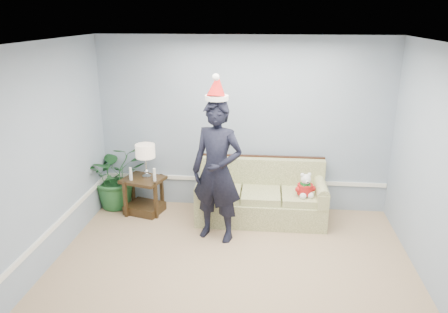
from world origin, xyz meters
name	(u,v)px	position (x,y,z in m)	size (l,w,h in m)	color
room_shell	(227,186)	(0.00, 0.00, 1.35)	(4.54, 5.04, 2.74)	tan
wainscot_trim	(149,212)	(-1.18, 1.18, 0.45)	(4.49, 4.99, 0.06)	white
sofa	(261,198)	(0.31, 2.10, 0.32)	(1.92, 0.83, 0.90)	#545F2D
side_table	(144,199)	(-1.51, 2.09, 0.22)	(0.70, 0.64, 0.57)	#3D2916
table_lamp	(145,152)	(-1.46, 2.14, 0.97)	(0.30, 0.30, 0.53)	silver
candle_pair	(143,175)	(-1.48, 1.99, 0.66)	(0.42, 0.05, 0.20)	silver
houseplant	(117,175)	(-2.00, 2.28, 0.53)	(0.96, 0.83, 1.07)	#235E2D
man	(217,171)	(-0.27, 1.41, 0.98)	(0.71, 0.47, 1.96)	black
santa_hat	(217,88)	(-0.27, 1.43, 2.10)	(0.35, 0.38, 0.36)	white
teddy_bear	(305,188)	(0.95, 1.89, 0.60)	(0.27, 0.28, 0.36)	white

